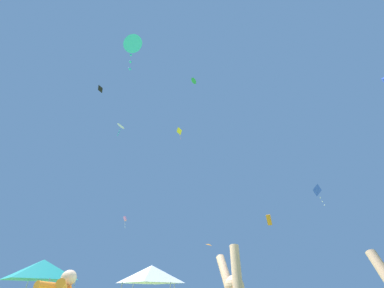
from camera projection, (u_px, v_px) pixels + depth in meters
name	position (u px, v px, depth m)	size (l,w,h in m)	color
canopy_tent_white	(151.00, 274.00, 12.91)	(2.69, 2.69, 2.88)	#9E9EA3
canopy_tent_teal	(41.00, 270.00, 11.49)	(2.78, 2.78, 2.98)	#9E9EA3
kite_pink_box	(125.00, 219.00, 27.32)	(0.53, 0.48, 1.33)	pink
kite_green_delta	(194.00, 81.00, 33.35)	(0.87, 1.06, 0.79)	green
kite_orange_box	(269.00, 220.00, 20.29)	(0.56, 0.69, 0.93)	orange
kite_blue_diamond	(317.00, 191.00, 32.73)	(0.94, 0.93, 2.77)	blue
kite_white_delta	(121.00, 126.00, 42.78)	(1.67, 1.78, 3.08)	white
kite_black_diamond	(101.00, 89.00, 32.10)	(0.82, 0.89, 0.60)	black
kite_orange_delta	(209.00, 244.00, 28.42)	(1.17, 1.17, 0.34)	orange
kite_yellow_diamond	(180.00, 132.00, 29.52)	(0.73, 0.77, 1.60)	yellow
kite_cyan_delta	(132.00, 44.00, 18.06)	(1.54, 1.64, 2.99)	#2DB7CC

